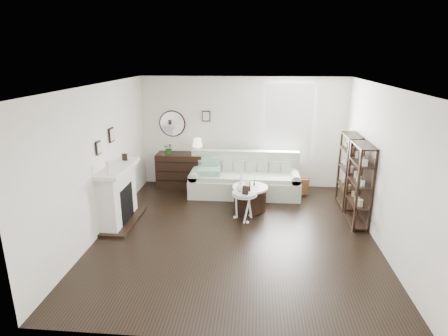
# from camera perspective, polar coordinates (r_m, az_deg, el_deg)

# --- Properties ---
(room) EXTENTS (5.50, 5.50, 5.50)m
(room) POSITION_cam_1_polar(r_m,az_deg,el_deg) (9.16, 7.50, 6.74)
(room) COLOR black
(room) RESTS_ON ground
(fireplace) EXTENTS (0.50, 1.40, 1.84)m
(fireplace) POSITION_cam_1_polar(r_m,az_deg,el_deg) (7.60, -15.77, -4.20)
(fireplace) COLOR silver
(fireplace) RESTS_ON ground
(shelf_unit_far) EXTENTS (0.30, 0.80, 1.60)m
(shelf_unit_far) POSITION_cam_1_polar(r_m,az_deg,el_deg) (8.46, 18.46, -0.42)
(shelf_unit_far) COLOR black
(shelf_unit_far) RESTS_ON ground
(shelf_unit_near) EXTENTS (0.30, 0.80, 1.60)m
(shelf_unit_near) POSITION_cam_1_polar(r_m,az_deg,el_deg) (7.63, 19.94, -2.43)
(shelf_unit_near) COLOR black
(shelf_unit_near) RESTS_ON ground
(sofa) EXTENTS (2.56, 0.89, 1.00)m
(sofa) POSITION_cam_1_polar(r_m,az_deg,el_deg) (8.87, 3.13, -1.95)
(sofa) COLOR #A1AA97
(sofa) RESTS_ON ground
(quilt) EXTENTS (0.57, 0.48, 0.14)m
(quilt) POSITION_cam_1_polar(r_m,az_deg,el_deg) (8.73, -2.38, -0.49)
(quilt) COLOR #2A9B69
(quilt) RESTS_ON sofa
(suitcase) EXTENTS (0.59, 0.25, 0.38)m
(suitcase) POSITION_cam_1_polar(r_m,az_deg,el_deg) (9.06, 10.91, -2.75)
(suitcase) COLOR brown
(suitcase) RESTS_ON ground
(dresser) EXTENTS (1.28, 0.55, 0.85)m
(dresser) POSITION_cam_1_polar(r_m,az_deg,el_deg) (9.38, -6.24, -0.33)
(dresser) COLOR black
(dresser) RESTS_ON ground
(table_lamp) EXTENTS (0.32, 0.32, 0.40)m
(table_lamp) POSITION_cam_1_polar(r_m,az_deg,el_deg) (9.15, -4.06, 3.34)
(table_lamp) COLOR white
(table_lamp) RESTS_ON dresser
(potted_plant) EXTENTS (0.30, 0.28, 0.27)m
(potted_plant) POSITION_cam_1_polar(r_m,az_deg,el_deg) (9.25, -8.36, 2.96)
(potted_plant) COLOR #1D5E1A
(potted_plant) RESTS_ON dresser
(drum_table) EXTENTS (0.75, 0.75, 0.52)m
(drum_table) POSITION_cam_1_polar(r_m,az_deg,el_deg) (8.02, 3.97, -4.56)
(drum_table) COLOR black
(drum_table) RESTS_ON ground
(pedestal_table) EXTENTS (0.49, 0.49, 0.60)m
(pedestal_table) POSITION_cam_1_polar(r_m,az_deg,el_deg) (7.41, 3.14, -4.06)
(pedestal_table) COLOR silver
(pedestal_table) RESTS_ON ground
(eiffel_drum) EXTENTS (0.11, 0.11, 0.17)m
(eiffel_drum) POSITION_cam_1_polar(r_m,az_deg,el_deg) (7.95, 4.63, -2.15)
(eiffel_drum) COLOR black
(eiffel_drum) RESTS_ON drum_table
(bottle_drum) EXTENTS (0.07, 0.07, 0.30)m
(bottle_drum) POSITION_cam_1_polar(r_m,az_deg,el_deg) (7.80, 2.64, -1.96)
(bottle_drum) COLOR silver
(bottle_drum) RESTS_ON drum_table
(card_frame_drum) EXTENTS (0.15, 0.10, 0.19)m
(card_frame_drum) POSITION_cam_1_polar(r_m,az_deg,el_deg) (7.72, 3.60, -2.62)
(card_frame_drum) COLOR white
(card_frame_drum) RESTS_ON drum_table
(eiffel_ped) EXTENTS (0.15, 0.15, 0.20)m
(eiffel_ped) POSITION_cam_1_polar(r_m,az_deg,el_deg) (7.39, 3.92, -2.89)
(eiffel_ped) COLOR black
(eiffel_ped) RESTS_ON pedestal_table
(flask_ped) EXTENTS (0.15, 0.15, 0.28)m
(flask_ped) POSITION_cam_1_polar(r_m,az_deg,el_deg) (7.37, 2.50, -2.58)
(flask_ped) COLOR silver
(flask_ped) RESTS_ON pedestal_table
(card_frame_ped) EXTENTS (0.14, 0.09, 0.17)m
(card_frame_ped) POSITION_cam_1_polar(r_m,az_deg,el_deg) (7.24, 3.29, -3.41)
(card_frame_ped) COLOR black
(card_frame_ped) RESTS_ON pedestal_table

